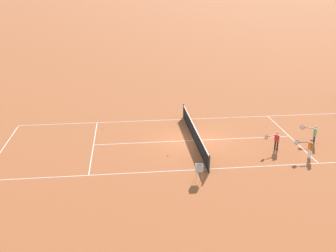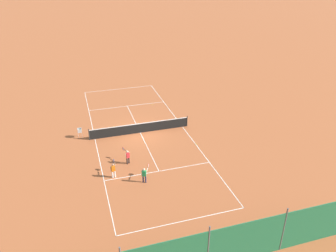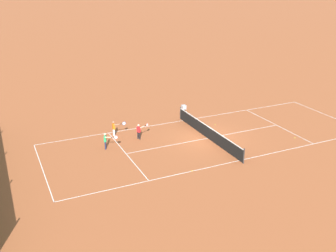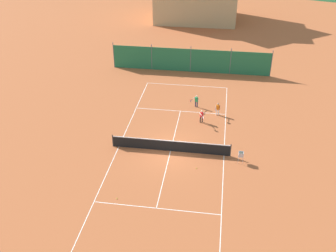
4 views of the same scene
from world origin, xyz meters
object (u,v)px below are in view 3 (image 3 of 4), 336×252
(tennis_ball_by_net_right, at_px, (295,138))
(ball_hopper, at_px, (184,108))
(tennis_net, at_px, (208,132))
(tennis_ball_alley_left, at_px, (215,124))
(player_far_service, at_px, (114,127))
(player_near_baseline, at_px, (139,130))
(player_near_service, at_px, (106,140))
(tennis_ball_service_box, at_px, (192,171))

(tennis_ball_by_net_right, height_order, ball_hopper, ball_hopper)
(tennis_net, distance_m, tennis_ball_by_net_right, 6.52)
(tennis_net, bearing_deg, tennis_ball_alley_left, -41.88)
(player_far_service, height_order, tennis_ball_by_net_right, player_far_service)
(tennis_ball_by_net_right, bearing_deg, player_near_baseline, 65.85)
(player_near_service, distance_m, tennis_ball_by_net_right, 13.91)
(tennis_ball_service_box, relative_size, tennis_ball_alley_left, 1.00)
(tennis_ball_service_box, bearing_deg, ball_hopper, -23.97)
(player_far_service, xyz_separation_m, tennis_ball_alley_left, (-1.17, -8.08, -0.66))
(tennis_ball_service_box, height_order, tennis_ball_alley_left, same)
(tennis_ball_alley_left, relative_size, tennis_ball_by_net_right, 1.00)
(player_near_baseline, distance_m, tennis_ball_by_net_right, 11.59)
(tennis_ball_alley_left, bearing_deg, tennis_ball_by_net_right, -140.75)
(tennis_net, height_order, tennis_ball_alley_left, tennis_net)
(player_near_service, xyz_separation_m, ball_hopper, (3.98, -8.06, -0.04))
(player_near_service, relative_size, ball_hopper, 1.34)
(player_near_baseline, height_order, ball_hopper, player_near_baseline)
(tennis_ball_service_box, relative_size, ball_hopper, 0.07)
(player_near_baseline, distance_m, tennis_ball_alley_left, 6.62)
(player_far_service, bearing_deg, tennis_ball_by_net_right, -116.61)
(tennis_ball_alley_left, distance_m, tennis_ball_by_net_right, 6.29)
(tennis_net, height_order, tennis_ball_by_net_right, tennis_net)
(tennis_net, xyz_separation_m, tennis_ball_alley_left, (2.16, -1.94, -0.47))
(player_near_service, bearing_deg, tennis_net, -100.18)
(player_near_service, relative_size, tennis_ball_by_net_right, 18.03)
(tennis_ball_service_box, height_order, ball_hopper, ball_hopper)
(player_near_baseline, bearing_deg, ball_hopper, -58.44)
(player_near_baseline, height_order, tennis_ball_by_net_right, player_near_baseline)
(ball_hopper, bearing_deg, tennis_ball_by_net_right, -146.78)
(player_near_service, height_order, player_far_service, player_near_service)
(player_near_baseline, height_order, player_far_service, player_far_service)
(player_near_service, height_order, tennis_ball_service_box, player_near_service)
(player_near_service, bearing_deg, ball_hopper, -63.73)
(player_near_service, xyz_separation_m, tennis_ball_service_box, (-5.45, -3.86, -0.66))
(player_far_service, relative_size, tennis_ball_alley_left, 17.91)
(tennis_ball_service_box, distance_m, tennis_ball_alley_left, 8.33)
(ball_hopper, bearing_deg, player_near_baseline, 121.56)
(player_near_baseline, relative_size, tennis_ball_by_net_right, 17.67)
(player_near_baseline, xyz_separation_m, tennis_ball_alley_left, (0.13, -6.59, -0.65))
(player_near_service, bearing_deg, player_far_service, -31.68)
(player_far_service, xyz_separation_m, tennis_ball_service_box, (-7.46, -2.62, -0.66))
(tennis_net, bearing_deg, ball_hopper, -7.25)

